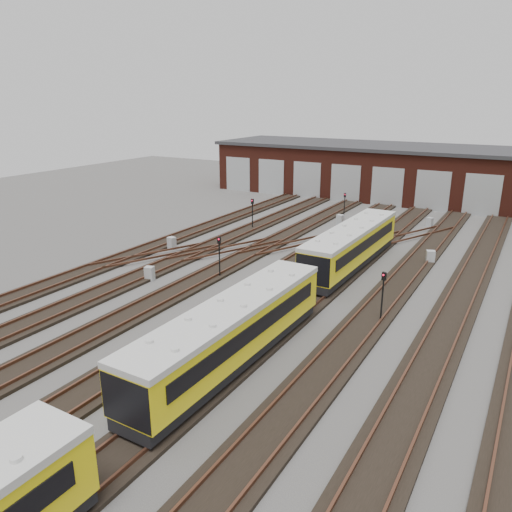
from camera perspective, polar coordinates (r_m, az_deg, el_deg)
The scene contains 13 objects.
ground at distance 28.64m, azimuth -0.67°, elevation -7.01°, with size 120.00×120.00×0.00m, color #403E3C.
track_network at distance 29.14m, azimuth -0.36°, elevation -6.33°, with size 30.40×70.00×0.33m.
maintenance_shed at distance 64.34m, azimuth 18.03°, elevation 9.02°, with size 51.00×12.50×6.35m.
metro_train at distance 23.11m, azimuth -2.74°, elevation -8.57°, with size 2.62×45.48×2.78m.
signal_mast_0 at distance 47.10m, azimuth -0.41°, elevation 5.32°, with size 0.25×0.23×2.90m.
signal_mast_1 at distance 34.14m, azimuth -4.22°, elevation 0.46°, with size 0.26×0.25×2.95m.
signal_mast_2 at distance 51.48m, azimuth 10.08°, elevation 6.00°, with size 0.25×0.24×2.77m.
signal_mast_3 at distance 28.06m, azimuth 14.29°, elevation -3.90°, with size 0.25×0.24×3.00m.
relay_cabinet_0 at distance 41.56m, azimuth -9.60°, elevation 1.45°, with size 0.62×0.52×1.04m, color #A9ABAE.
relay_cabinet_1 at distance 49.52m, azimuth 9.58°, elevation 4.08°, with size 0.62×0.52×1.04m, color #A9ABAE.
relay_cabinet_2 at distance 34.80m, azimuth -12.07°, elevation -1.98°, with size 0.59×0.49×0.98m, color #A9ABAE.
relay_cabinet_3 at distance 51.14m, azimuth 19.23°, elevation 3.68°, with size 0.53×0.44×0.89m, color #A9ABAE.
relay_cabinet_4 at distance 39.66m, azimuth 19.30°, elevation -0.13°, with size 0.61×0.51×1.02m, color #A9ABAE.
Camera 1 is at (13.30, -22.36, 11.98)m, focal length 35.00 mm.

